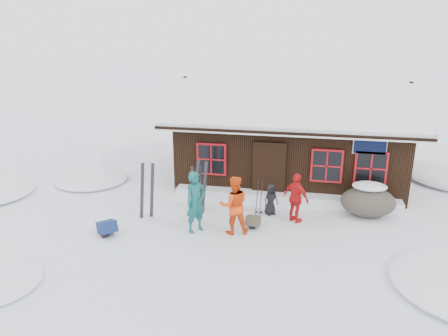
{
  "coord_description": "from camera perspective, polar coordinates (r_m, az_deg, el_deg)",
  "views": [
    {
      "loc": [
        2.09,
        -11.65,
        5.84
      ],
      "look_at": [
        -0.51,
        1.7,
        1.3
      ],
      "focal_mm": 35.0,
      "sensor_mm": 36.0,
      "label": 1
    }
  ],
  "objects": [
    {
      "name": "ski_pair_right",
      "position": [
        13.98,
        -3.16,
        -2.5
      ],
      "size": [
        0.59,
        0.17,
        1.8
      ],
      "rotation": [
        0.0,
        0.0,
        -0.11
      ],
      "color": "black",
      "rests_on": "ground"
    },
    {
      "name": "mountain_hut",
      "position": [
        17.18,
        8.75,
        3.86
      ],
      "size": [
        8.9,
        6.09,
        4.42
      ],
      "color": "black",
      "rests_on": "ground"
    },
    {
      "name": "ground",
      "position": [
        13.2,
        0.78,
        -7.81
      ],
      "size": [
        120.0,
        120.0,
        0.0
      ],
      "primitive_type": "plane",
      "color": "white",
      "rests_on": "ground"
    },
    {
      "name": "snow_mounds",
      "position": [
        14.73,
        8.46,
        -5.12
      ],
      "size": [
        20.6,
        13.2,
        0.48
      ],
      "color": "white",
      "rests_on": "ground"
    },
    {
      "name": "skier_teal",
      "position": [
        12.66,
        -3.71,
        -4.46
      ],
      "size": [
        0.77,
        0.8,
        1.84
      ],
      "primitive_type": "imported",
      "rotation": [
        0.0,
        0.0,
        0.89
      ],
      "color": "#115154",
      "rests_on": "ground"
    },
    {
      "name": "boulder",
      "position": [
        14.53,
        18.3,
        -4.08
      ],
      "size": [
        1.7,
        1.27,
        0.99
      ],
      "color": "#4F483F",
      "rests_on": "ground"
    },
    {
      "name": "backpack_blue",
      "position": [
        13.18,
        -15.01,
        -7.74
      ],
      "size": [
        0.75,
        0.76,
        0.33
      ],
      "primitive_type": "cube",
      "rotation": [
        0.0,
        0.0,
        0.76
      ],
      "color": "navy",
      "rests_on": "ground"
    },
    {
      "name": "ski_poles",
      "position": [
        13.88,
        4.6,
        -3.92
      ],
      "size": [
        0.22,
        0.11,
        1.22
      ],
      "color": "black",
      "rests_on": "ground"
    },
    {
      "name": "skier_crouched",
      "position": [
        13.97,
        6.13,
        -4.1
      ],
      "size": [
        0.59,
        0.56,
        1.01
      ],
      "primitive_type": "imported",
      "rotation": [
        0.0,
        0.0,
        0.68
      ],
      "color": "black",
      "rests_on": "ground"
    },
    {
      "name": "snow_drift",
      "position": [
        15.02,
        7.98,
        -3.89
      ],
      "size": [
        7.6,
        0.6,
        0.35
      ],
      "primitive_type": "cube",
      "color": "white",
      "rests_on": "ground"
    },
    {
      "name": "skier_orange_right",
      "position": [
        13.45,
        9.4,
        -3.9
      ],
      "size": [
        0.96,
        0.86,
        1.57
      ],
      "primitive_type": "imported",
      "rotation": [
        0.0,
        0.0,
        2.49
      ],
      "color": "red",
      "rests_on": "ground"
    },
    {
      "name": "ski_pair_mid",
      "position": [
        14.2,
        -3.52,
        -2.72
      ],
      "size": [
        0.38,
        0.1,
        1.54
      ],
      "rotation": [
        0.0,
        0.0,
        0.17
      ],
      "color": "black",
      "rests_on": "ground"
    },
    {
      "name": "skier_orange_left",
      "position": [
        12.56,
        1.3,
        -4.86
      ],
      "size": [
        1.01,
        0.89,
        1.74
      ],
      "primitive_type": "imported",
      "rotation": [
        0.0,
        0.0,
        3.45
      ],
      "color": "#EA4610",
      "rests_on": "ground"
    },
    {
      "name": "ski_pair_left",
      "position": [
        13.74,
        -10.01,
        -3.02
      ],
      "size": [
        0.53,
        0.22,
        1.85
      ],
      "rotation": [
        0.0,
        0.0,
        0.32
      ],
      "color": "black",
      "rests_on": "ground"
    },
    {
      "name": "backpack_olive",
      "position": [
        13.22,
        3.82,
        -7.14
      ],
      "size": [
        0.43,
        0.54,
        0.28
      ],
      "primitive_type": "cube",
      "rotation": [
        0.0,
        0.0,
        -0.07
      ],
      "color": "#484433",
      "rests_on": "ground"
    }
  ]
}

